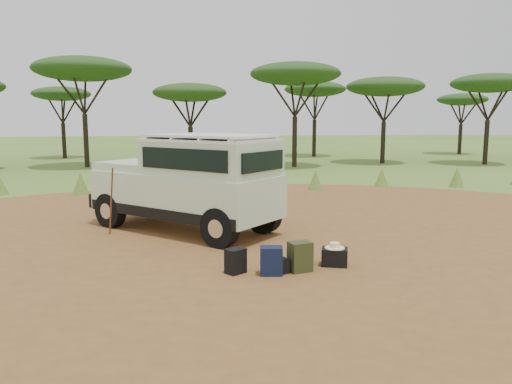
{
  "coord_description": "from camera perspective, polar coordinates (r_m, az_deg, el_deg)",
  "views": [
    {
      "loc": [
        -1.67,
        -10.82,
        2.84
      ],
      "look_at": [
        -0.21,
        1.45,
        1.0
      ],
      "focal_mm": 35.0,
      "sensor_mm": 36.0,
      "label": 1
    }
  ],
  "objects": [
    {
      "name": "dirt_clearing",
      "position": [
        11.31,
        1.92,
        -6.06
      ],
      "size": [
        23.0,
        23.0,
        0.01
      ],
      "primitive_type": "cylinder",
      "color": "brown",
      "rests_on": "ground"
    },
    {
      "name": "grass_fringe",
      "position": [
        19.72,
        -1.55,
        1.37
      ],
      "size": [
        36.6,
        1.6,
        0.9
      ],
      "color": "#527228",
      "rests_on": "ground"
    },
    {
      "name": "backpack_olive",
      "position": [
        9.38,
        5.06,
        -7.39
      ],
      "size": [
        0.48,
        0.4,
        0.57
      ],
      "primitive_type": "cube",
      "rotation": [
        0.0,
        0.0,
        0.3
      ],
      "color": "#343F1D",
      "rests_on": "ground"
    },
    {
      "name": "safari_hat",
      "position": [
        9.79,
        8.99,
        -6.14
      ],
      "size": [
        0.38,
        0.38,
        0.11
      ],
      "color": "#F3EBB6",
      "rests_on": "hard_case"
    },
    {
      "name": "duffel_navy",
      "position": [
        9.89,
        5.28,
        -7.07
      ],
      "size": [
        0.43,
        0.38,
        0.4
      ],
      "primitive_type": "cube",
      "rotation": [
        0.0,
        0.0,
        -0.39
      ],
      "color": "#111E37",
      "rests_on": "ground"
    },
    {
      "name": "stuff_sack",
      "position": [
        9.34,
        2.98,
        -8.28
      ],
      "size": [
        0.4,
        0.4,
        0.3
      ],
      "primitive_type": "cylinder",
      "rotation": [
        1.57,
        0.0,
        0.44
      ],
      "color": "black",
      "rests_on": "ground"
    },
    {
      "name": "backpack_black",
      "position": [
        9.25,
        -2.36,
        -7.9
      ],
      "size": [
        0.43,
        0.41,
        0.47
      ],
      "primitive_type": "cube",
      "rotation": [
        0.0,
        0.0,
        0.62
      ],
      "color": "black",
      "rests_on": "ground"
    },
    {
      "name": "safari_vehicle",
      "position": [
        12.6,
        -7.62,
        0.83
      ],
      "size": [
        5.04,
        4.78,
        2.45
      ],
      "rotation": [
        0.0,
        0.0,
        -0.72
      ],
      "color": "silver",
      "rests_on": "ground"
    },
    {
      "name": "walking_staff",
      "position": [
        12.55,
        -16.22,
        -1.07
      ],
      "size": [
        0.23,
        0.3,
        1.67
      ],
      "primitive_type": "cylinder",
      "rotation": [
        0.18,
        0.0,
        0.62
      ],
      "color": "brown",
      "rests_on": "ground"
    },
    {
      "name": "acacia_treeline",
      "position": [
        30.79,
        -2.31,
        12.25
      ],
      "size": [
        46.7,
        13.2,
        6.26
      ],
      "color": "black",
      "rests_on": "ground"
    },
    {
      "name": "ground",
      "position": [
        11.31,
        1.92,
        -6.08
      ],
      "size": [
        140.0,
        140.0,
        0.0
      ],
      "primitive_type": "plane",
      "color": "#527228",
      "rests_on": "ground"
    },
    {
      "name": "backpack_navy",
      "position": [
        9.15,
        1.76,
        -7.89
      ],
      "size": [
        0.43,
        0.33,
        0.53
      ],
      "primitive_type": "cube",
      "rotation": [
        0.0,
        0.0,
        -0.12
      ],
      "color": "#111E37",
      "rests_on": "ground"
    },
    {
      "name": "hard_case",
      "position": [
        9.84,
        8.97,
        -7.35
      ],
      "size": [
        0.57,
        0.48,
        0.35
      ],
      "primitive_type": "cube",
      "rotation": [
        0.0,
        0.0,
        -0.3
      ],
      "color": "black",
      "rests_on": "ground"
    }
  ]
}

